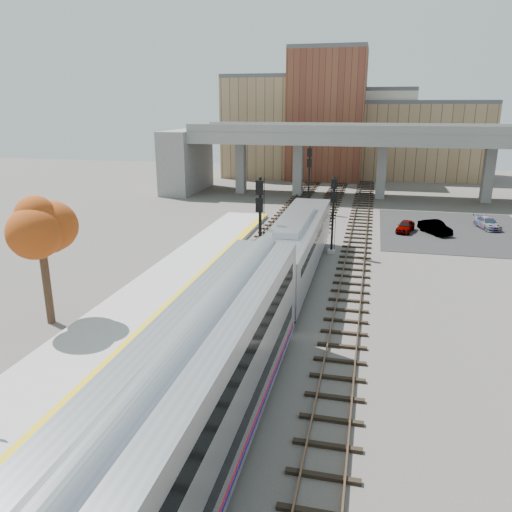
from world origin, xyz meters
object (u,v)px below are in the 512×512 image
at_px(signal_mast_near, 260,232).
at_px(car_b, 435,227).
at_px(coach, 173,439).
at_px(car_c, 488,223).
at_px(signal_mast_far, 309,179).
at_px(signal_mast_mid, 333,218).
at_px(locomotive, 296,246).
at_px(car_a, 405,226).
at_px(tree, 39,223).

bearing_deg(signal_mast_near, car_b, 53.13).
bearing_deg(coach, car_b, 73.73).
bearing_deg(car_c, signal_mast_far, 152.36).
distance_m(signal_mast_mid, car_c, 18.97).
distance_m(locomotive, coach, 22.61).
relative_size(locomotive, car_b, 5.01).
relative_size(signal_mast_near, car_a, 2.23).
xyz_separation_m(signal_mast_far, tree, (-10.07, -33.96, 2.01)).
xyz_separation_m(locomotive, signal_mast_mid, (2.00, 6.43, 0.72)).
bearing_deg(tree, locomotive, 42.25).
xyz_separation_m(tree, car_a, (20.51, 26.36, -5.13)).
xyz_separation_m(signal_mast_near, signal_mast_far, (0.00, 25.21, 0.04)).
relative_size(locomotive, coach, 0.76).
bearing_deg(signal_mast_near, locomotive, 47.67).
bearing_deg(locomotive, car_b, 54.03).
relative_size(signal_mast_mid, tree, 0.82).
height_order(car_a, car_c, car_a).
distance_m(signal_mast_near, car_b, 22.10).
bearing_deg(car_a, tree, -112.47).
bearing_deg(signal_mast_mid, car_a, 54.46).
bearing_deg(coach, car_c, 68.37).
bearing_deg(car_b, coach, -136.78).
height_order(signal_mast_near, signal_mast_mid, signal_mast_near).
bearing_deg(signal_mast_far, coach, -87.36).
relative_size(signal_mast_mid, signal_mast_far, 0.86).
xyz_separation_m(signal_mast_near, car_b, (13.13, 17.51, -3.02)).
distance_m(locomotive, car_b, 18.86).
relative_size(coach, signal_mast_near, 3.42).
relative_size(locomotive, tree, 2.47).
bearing_deg(signal_mast_near, car_c, 48.59).
xyz_separation_m(locomotive, car_b, (11.03, 15.21, -1.61)).
distance_m(tree, car_b, 35.41).
relative_size(coach, tree, 3.24).
xyz_separation_m(signal_mast_far, car_b, (13.13, -7.70, -3.05)).
bearing_deg(car_a, locomotive, -103.17).
bearing_deg(car_a, signal_mast_mid, -110.12).
xyz_separation_m(tree, car_c, (28.51, 29.66, -5.13)).
relative_size(coach, signal_mast_mid, 3.95).
relative_size(signal_mast_near, tree, 0.95).
bearing_deg(signal_mast_far, car_b, -30.37).
xyz_separation_m(car_a, car_c, (8.00, 3.31, -0.00)).
relative_size(signal_mast_near, signal_mast_far, 0.99).
bearing_deg(signal_mast_far, locomotive, -84.76).
xyz_separation_m(signal_mast_near, car_c, (18.44, 20.91, -3.09)).
relative_size(car_b, car_c, 0.99).
bearing_deg(signal_mast_far, signal_mast_near, -90.00).
bearing_deg(tree, signal_mast_far, 73.48).
relative_size(tree, car_a, 2.35).
xyz_separation_m(signal_mast_mid, tree, (-14.17, -17.48, 2.73)).
height_order(signal_mast_far, car_c, signal_mast_far).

